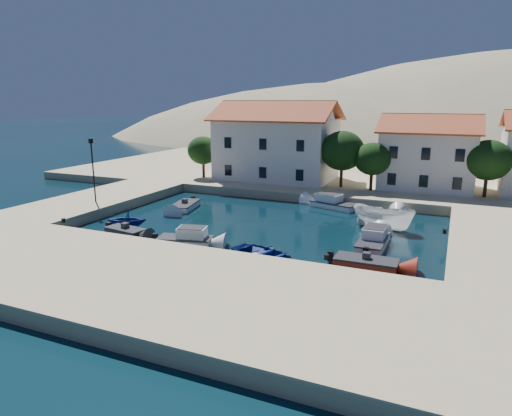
{
  "coord_description": "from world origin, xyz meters",
  "views": [
    {
      "loc": [
        14.96,
        -26.07,
        10.91
      ],
      "look_at": [
        -0.08,
        8.07,
        2.0
      ],
      "focal_mm": 32.0,
      "sensor_mm": 36.0,
      "label": 1
    }
  ],
  "objects_px": {
    "lamppost": "(93,164)",
    "rowboat_south": "(265,261)",
    "building_mid": "(428,151)",
    "cabin_cruiser_south": "(185,239)",
    "boat_east": "(382,229)",
    "cabin_cruiser_east": "(373,241)",
    "building_left": "(277,140)"
  },
  "relations": [
    {
      "from": "building_left",
      "to": "cabin_cruiser_east",
      "type": "bearing_deg",
      "value": -52.17
    },
    {
      "from": "building_mid",
      "to": "rowboat_south",
      "type": "xyz_separation_m",
      "value": [
        -8.53,
        -27.49,
        -5.22
      ]
    },
    {
      "from": "rowboat_south",
      "to": "building_mid",
      "type": "bearing_deg",
      "value": 3.66
    },
    {
      "from": "rowboat_south",
      "to": "lamppost",
      "type": "bearing_deg",
      "value": 93.72
    },
    {
      "from": "building_left",
      "to": "boat_east",
      "type": "relative_size",
      "value": 2.6
    },
    {
      "from": "building_mid",
      "to": "rowboat_south",
      "type": "height_order",
      "value": "building_mid"
    },
    {
      "from": "lamppost",
      "to": "rowboat_south",
      "type": "height_order",
      "value": "lamppost"
    },
    {
      "from": "cabin_cruiser_south",
      "to": "building_left",
      "type": "bearing_deg",
      "value": 80.98
    },
    {
      "from": "cabin_cruiser_east",
      "to": "rowboat_south",
      "type": "bearing_deg",
      "value": 134.77
    },
    {
      "from": "rowboat_south",
      "to": "cabin_cruiser_east",
      "type": "height_order",
      "value": "cabin_cruiser_east"
    },
    {
      "from": "lamppost",
      "to": "cabin_cruiser_south",
      "type": "bearing_deg",
      "value": -22.0
    },
    {
      "from": "rowboat_south",
      "to": "cabin_cruiser_east",
      "type": "distance_m",
      "value": 8.84
    },
    {
      "from": "building_mid",
      "to": "rowboat_south",
      "type": "distance_m",
      "value": 29.25
    },
    {
      "from": "lamppost",
      "to": "rowboat_south",
      "type": "relative_size",
      "value": 1.15
    },
    {
      "from": "building_left",
      "to": "building_mid",
      "type": "bearing_deg",
      "value": 3.18
    },
    {
      "from": "building_left",
      "to": "building_mid",
      "type": "xyz_separation_m",
      "value": [
        18.0,
        1.0,
        -0.71
      ]
    },
    {
      "from": "boat_east",
      "to": "cabin_cruiser_east",
      "type": "bearing_deg",
      "value": -160.68
    },
    {
      "from": "cabin_cruiser_east",
      "to": "building_mid",
      "type": "bearing_deg",
      "value": -5.63
    },
    {
      "from": "lamppost",
      "to": "boat_east",
      "type": "distance_m",
      "value": 28.05
    },
    {
      "from": "building_left",
      "to": "cabin_cruiser_east",
      "type": "height_order",
      "value": "building_left"
    },
    {
      "from": "building_mid",
      "to": "lamppost",
      "type": "bearing_deg",
      "value": -144.55
    },
    {
      "from": "cabin_cruiser_east",
      "to": "lamppost",
      "type": "bearing_deg",
      "value": 89.7
    },
    {
      "from": "lamppost",
      "to": "cabin_cruiser_south",
      "type": "xyz_separation_m",
      "value": [
        13.98,
        -5.65,
        -4.28
      ]
    },
    {
      "from": "cabin_cruiser_east",
      "to": "boat_east",
      "type": "bearing_deg",
      "value": 1.4
    },
    {
      "from": "lamppost",
      "to": "boat_east",
      "type": "height_order",
      "value": "lamppost"
    },
    {
      "from": "lamppost",
      "to": "cabin_cruiser_east",
      "type": "bearing_deg",
      "value": -0.65
    },
    {
      "from": "building_mid",
      "to": "cabin_cruiser_south",
      "type": "distance_m",
      "value": 31.2
    },
    {
      "from": "cabin_cruiser_south",
      "to": "boat_east",
      "type": "relative_size",
      "value": 0.78
    },
    {
      "from": "cabin_cruiser_south",
      "to": "rowboat_south",
      "type": "xyz_separation_m",
      "value": [
        6.99,
        -0.84,
        -0.48
      ]
    },
    {
      "from": "building_left",
      "to": "boat_east",
      "type": "bearing_deg",
      "value": -43.59
    },
    {
      "from": "lamppost",
      "to": "cabin_cruiser_south",
      "type": "distance_m",
      "value": 15.67
    },
    {
      "from": "cabin_cruiser_south",
      "to": "boat_east",
      "type": "xyz_separation_m",
      "value": [
        13.19,
        10.73,
        -0.48
      ]
    }
  ]
}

